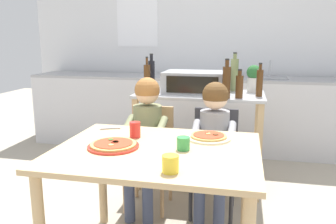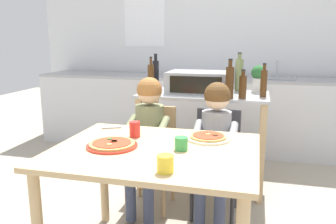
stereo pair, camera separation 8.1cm
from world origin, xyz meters
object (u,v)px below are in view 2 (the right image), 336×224
(toaster_oven, at_px, (199,82))
(child_in_olive_shirt, at_px, (148,129))
(bottle_tall_green_wine, at_px, (239,74))
(dining_chair_left, at_px, (152,149))
(bottle_brown_beer, at_px, (151,78))
(bottle_clear_vinegar, at_px, (264,83))
(bottle_squat_spirits, at_px, (230,82))
(pizza_plate_cream, at_px, (208,137))
(drinking_cup_red, at_px, (135,129))
(potted_herb_plant, at_px, (258,78))
(drinking_cup_yellow, at_px, (165,164))
(dining_chair_right, at_px, (216,154))
(kitchen_island_cart, at_px, (203,124))
(bottle_dark_olive_oil, at_px, (156,75))
(drinking_cup_green, at_px, (181,144))
(child_in_grey_shirt, at_px, (215,135))
(dining_table, at_px, (155,166))
(serving_spoon, at_px, (112,128))
(bottle_slim_sauce, at_px, (243,86))
(pizza_plate_red_rimmed, at_px, (112,145))

(toaster_oven, distance_m, child_in_olive_shirt, 0.76)
(bottle_tall_green_wine, bearing_deg, dining_chair_left, -131.86)
(bottle_brown_beer, xyz_separation_m, dining_chair_left, (0.14, -0.43, -0.53))
(bottle_clear_vinegar, distance_m, bottle_brown_beer, 0.99)
(dining_chair_left, distance_m, child_in_olive_shirt, 0.23)
(bottle_squat_spirits, xyz_separation_m, pizza_plate_cream, (-0.06, -0.76, -0.26))
(bottle_tall_green_wine, distance_m, drinking_cup_red, 1.40)
(toaster_oven, bearing_deg, potted_herb_plant, 15.61)
(potted_herb_plant, bearing_deg, child_in_olive_shirt, -135.80)
(bottle_tall_green_wine, relative_size, drinking_cup_yellow, 4.29)
(bottle_brown_beer, bearing_deg, dining_chair_right, -33.06)
(drinking_cup_yellow, bearing_deg, bottle_tall_green_wine, 82.69)
(kitchen_island_cart, bearing_deg, potted_herb_plant, 19.58)
(bottle_brown_beer, relative_size, bottle_tall_green_wine, 0.90)
(kitchen_island_cart, distance_m, bottle_dark_olive_oil, 0.64)
(drinking_cup_yellow, bearing_deg, dining_chair_right, 83.74)
(drinking_cup_green, bearing_deg, bottle_clear_vinegar, 69.02)
(drinking_cup_yellow, bearing_deg, child_in_grey_shirt, 82.97)
(dining_table, xyz_separation_m, drinking_cup_green, (0.15, 0.01, 0.14))
(kitchen_island_cart, height_order, toaster_oven, toaster_oven)
(drinking_cup_green, bearing_deg, toaster_oven, 95.18)
(bottle_squat_spirits, distance_m, bottle_tall_green_wine, 0.43)
(bottle_brown_beer, distance_m, potted_herb_plant, 0.97)
(bottle_tall_green_wine, relative_size, child_in_grey_shirt, 0.35)
(bottle_dark_olive_oil, bearing_deg, dining_chair_left, -76.67)
(bottle_tall_green_wine, bearing_deg, pizza_plate_cream, -95.23)
(kitchen_island_cart, height_order, serving_spoon, kitchen_island_cart)
(bottle_squat_spirits, bearing_deg, dining_chair_right, -102.80)
(bottle_squat_spirits, height_order, bottle_slim_sauce, bottle_squat_spirits)
(bottle_clear_vinegar, xyz_separation_m, bottle_brown_beer, (-0.99, 0.01, 0.01))
(bottle_slim_sauce, xyz_separation_m, bottle_dark_olive_oil, (-0.81, 0.24, 0.05))
(toaster_oven, height_order, drinking_cup_yellow, toaster_oven)
(bottle_clear_vinegar, xyz_separation_m, pizza_plate_red_rimmed, (-0.85, -1.21, -0.24))
(dining_chair_left, distance_m, drinking_cup_yellow, 1.19)
(bottle_squat_spirits, xyz_separation_m, dining_chair_left, (-0.58, -0.27, -0.54))
(bottle_slim_sauce, relative_size, dining_table, 0.21)
(bottle_squat_spirits, relative_size, bottle_dark_olive_oil, 0.94)
(kitchen_island_cart, xyz_separation_m, bottle_clear_vinegar, (0.51, -0.07, 0.41))
(dining_chair_right, bearing_deg, drinking_cup_green, -98.96)
(child_in_olive_shirt, height_order, drinking_cup_red, child_in_olive_shirt)
(bottle_clear_vinegar, distance_m, child_in_grey_shirt, 0.71)
(bottle_squat_spirits, xyz_separation_m, potted_herb_plant, (0.23, 0.39, -0.00))
(bottle_slim_sauce, relative_size, drinking_cup_yellow, 2.87)
(bottle_squat_spirits, bearing_deg, potted_herb_plant, 60.26)
(bottle_dark_olive_oil, xyz_separation_m, drinking_cup_green, (0.53, -1.27, -0.24))
(bottle_dark_olive_oil, height_order, pizza_plate_cream, bottle_dark_olive_oil)
(toaster_oven, distance_m, serving_spoon, 1.05)
(kitchen_island_cart, height_order, child_in_olive_shirt, child_in_olive_shirt)
(bottle_tall_green_wine, distance_m, drinking_cup_yellow, 1.81)
(dining_chair_right, relative_size, child_in_grey_shirt, 0.79)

